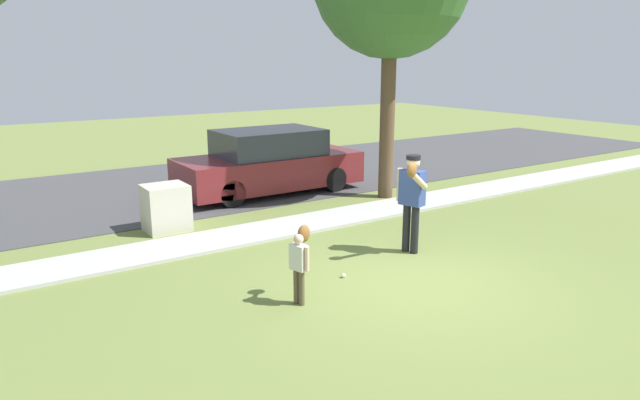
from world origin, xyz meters
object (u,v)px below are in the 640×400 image
utility_cabinet (166,208)px  parked_suv_maroon (269,163)px  person_child (300,256)px  baseball (343,275)px  person_adult (412,193)px

utility_cabinet → parked_suv_maroon: 3.76m
person_child → parked_suv_maroon: bearing=49.4°
baseball → parked_suv_maroon: size_ratio=0.02×
person_adult → person_child: person_adult is taller
baseball → person_child: bearing=-159.1°
baseball → person_adult: bearing=10.5°
baseball → parked_suv_maroon: (1.84, 5.81, 0.75)m
person_child → person_adult: bearing=-1.1°
parked_suv_maroon → utility_cabinet: bearing=27.6°
person_child → utility_cabinet: person_child is taller
person_child → utility_cabinet: bearing=79.9°
person_adult → utility_cabinet: 4.96m
person_child → parked_suv_maroon: parked_suv_maroon is taller
utility_cabinet → person_adult: bearing=-49.8°
person_adult → parked_suv_maroon: (0.15, 5.50, -0.31)m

